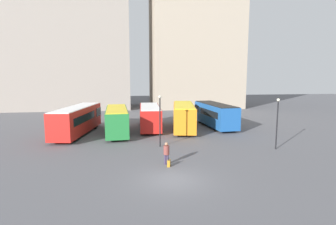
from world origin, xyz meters
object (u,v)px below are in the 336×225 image
Objects in this scene: bus_1 at (117,120)px; traveler at (166,151)px; bus_3 at (184,116)px; bus_4 at (215,114)px; bus_0 at (78,119)px; lamp_post_0 at (160,116)px; bus_2 at (150,116)px; suitcase at (169,163)px; lamp_post_1 at (277,119)px.

traveler is (4.29, -12.19, -0.62)m from bus_1.
bus_3 is 4.80m from bus_4.
bus_4 reaches higher than bus_1.
bus_1 is at bearing -84.72° from bus_0.
bus_2 is at bearing 91.45° from lamp_post_0.
bus_3 is (4.31, -1.20, 0.16)m from bus_2.
bus_3 is 14.09× the size of suitcase.
suitcase is at bearing -151.06° from traveler.
lamp_post_1 is at bearing -56.12° from suitcase.
lamp_post_1 is at bearing -106.72° from bus_0.
bus_1 is at bearing 122.86° from lamp_post_0.
suitcase is (-8.73, -15.30, -1.46)m from bus_4.
bus_0 is 22.01m from lamp_post_1.
traveler is (0.10, -14.77, -0.57)m from bus_2.
bus_0 is 1.08× the size of bus_3.
traveler is (-8.84, -14.80, -0.67)m from bus_4.
bus_0 is at bearing 104.46° from bus_3.
bus_3 reaches higher than bus_0.
lamp_post_1 is (6.62, -10.78, 1.11)m from bus_3.
bus_3 is 12.70m from lamp_post_1.
bus_0 is 17.86m from bus_4.
lamp_post_0 reaches higher than lamp_post_1.
bus_0 is 11.60m from lamp_post_0.
bus_4 is 17.68m from suitcase.
bus_0 is 2.35× the size of lamp_post_1.
lamp_post_0 reaches higher than suitcase.
lamp_post_1 is at bearing -13.45° from lamp_post_0.
suitcase is 0.15× the size of lamp_post_0.
lamp_post_1 reaches higher than traveler.
traveler reaches higher than suitcase.
lamp_post_1 reaches higher than bus_3.
bus_2 is at bearing 84.41° from bus_3.
bus_0 is 4.60m from bus_1.
bus_0 is 2.25× the size of lamp_post_0.
bus_3 is 14.73m from suitcase.
bus_2 is 4.47m from bus_3.
lamp_post_0 is (9.01, -7.20, 1.22)m from bus_0.
lamp_post_0 reaches higher than bus_4.
lamp_post_0 reaches higher than bus_3.
traveler is at bearing 28.94° from suitcase.
suitcase is at bearing -162.94° from lamp_post_1.
bus_0 is 13.12m from bus_3.
lamp_post_1 is at bearing -174.48° from bus_4.
lamp_post_0 is 10.99m from lamp_post_1.
bus_1 is 4.92m from bus_2.
lamp_post_0 is at bearing 133.52° from bus_4.
lamp_post_0 is (-4.07, -8.23, 1.22)m from bus_3.
lamp_post_0 is (-8.71, -9.46, 1.28)m from bus_4.
lamp_post_1 reaches higher than bus_2.
bus_3 reaches higher than bus_2.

